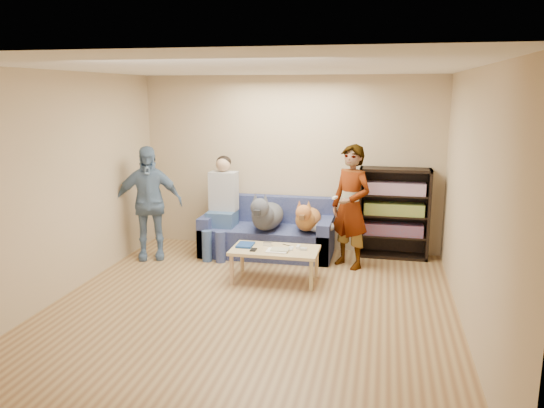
% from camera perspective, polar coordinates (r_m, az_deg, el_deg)
% --- Properties ---
extents(ground, '(5.00, 5.00, 0.00)m').
position_cam_1_polar(ground, '(5.97, -2.46, -11.36)').
color(ground, olive).
rests_on(ground, ground).
extents(ceiling, '(5.00, 5.00, 0.00)m').
position_cam_1_polar(ceiling, '(5.48, -2.71, 14.46)').
color(ceiling, white).
rests_on(ceiling, ground).
extents(wall_back, '(4.50, 0.00, 4.50)m').
position_cam_1_polar(wall_back, '(7.99, 1.96, 4.37)').
color(wall_back, tan).
rests_on(wall_back, ground).
extents(wall_front, '(4.50, 0.00, 4.50)m').
position_cam_1_polar(wall_front, '(3.30, -13.68, -7.23)').
color(wall_front, tan).
rests_on(wall_front, ground).
extents(wall_left, '(0.00, 5.00, 5.00)m').
position_cam_1_polar(wall_left, '(6.51, -22.12, 1.72)').
color(wall_left, tan).
rests_on(wall_left, ground).
extents(wall_right, '(0.00, 5.00, 5.00)m').
position_cam_1_polar(wall_right, '(5.47, 20.87, -0.02)').
color(wall_right, tan).
rests_on(wall_right, ground).
extents(blanket, '(0.44, 0.37, 0.15)m').
position_cam_1_polar(blanket, '(7.49, 5.18, -2.40)').
color(blanket, '#B1B2B7').
rests_on(blanket, sofa).
extents(person_standing_right, '(0.73, 0.69, 1.68)m').
position_cam_1_polar(person_standing_right, '(7.22, 8.48, -0.30)').
color(person_standing_right, gray).
rests_on(person_standing_right, ground).
extents(person_standing_left, '(1.03, 0.71, 1.62)m').
position_cam_1_polar(person_standing_left, '(7.72, -13.17, 0.11)').
color(person_standing_left, '#687FA6').
rests_on(person_standing_left, ground).
extents(held_controller, '(0.07, 0.12, 0.03)m').
position_cam_1_polar(held_controller, '(7.01, 6.78, 0.68)').
color(held_controller, white).
rests_on(held_controller, person_standing_right).
extents(notebook_blue, '(0.20, 0.26, 0.03)m').
position_cam_1_polar(notebook_blue, '(6.84, -2.89, -4.41)').
color(notebook_blue, navy).
rests_on(notebook_blue, coffee_table).
extents(papers, '(0.26, 0.20, 0.02)m').
position_cam_1_polar(papers, '(6.60, 0.57, -5.05)').
color(papers, white).
rests_on(papers, coffee_table).
extents(magazine, '(0.22, 0.17, 0.01)m').
position_cam_1_polar(magazine, '(6.61, 0.86, -4.90)').
color(magazine, '#B1AF8E').
rests_on(magazine, coffee_table).
extents(camera_silver, '(0.11, 0.06, 0.05)m').
position_cam_1_polar(camera_silver, '(6.84, -0.46, -4.29)').
color(camera_silver, silver).
rests_on(camera_silver, coffee_table).
extents(controller_a, '(0.04, 0.13, 0.03)m').
position_cam_1_polar(controller_a, '(6.75, 2.83, -4.61)').
color(controller_a, white).
rests_on(controller_a, coffee_table).
extents(controller_b, '(0.09, 0.06, 0.03)m').
position_cam_1_polar(controller_b, '(6.66, 3.40, -4.85)').
color(controller_b, silver).
rests_on(controller_b, coffee_table).
extents(headphone_cup_a, '(0.07, 0.07, 0.02)m').
position_cam_1_polar(headphone_cup_a, '(6.65, 1.98, -4.91)').
color(headphone_cup_a, white).
rests_on(headphone_cup_a, coffee_table).
extents(headphone_cup_b, '(0.07, 0.07, 0.02)m').
position_cam_1_polar(headphone_cup_b, '(6.72, 2.10, -4.71)').
color(headphone_cup_b, white).
rests_on(headphone_cup_b, coffee_table).
extents(pen_orange, '(0.13, 0.06, 0.01)m').
position_cam_1_polar(pen_orange, '(6.56, -0.14, -5.19)').
color(pen_orange, orange).
rests_on(pen_orange, coffee_table).
extents(pen_black, '(0.13, 0.08, 0.01)m').
position_cam_1_polar(pen_black, '(6.85, 1.61, -4.44)').
color(pen_black, black).
rests_on(pen_black, coffee_table).
extents(wallet, '(0.07, 0.12, 0.02)m').
position_cam_1_polar(wallet, '(6.65, -2.01, -4.94)').
color(wallet, black).
rests_on(wallet, coffee_table).
extents(sofa, '(1.90, 0.85, 0.82)m').
position_cam_1_polar(sofa, '(7.85, -0.42, -3.36)').
color(sofa, '#515B93').
rests_on(sofa, ground).
extents(person_seated, '(0.40, 0.73, 1.47)m').
position_cam_1_polar(person_seated, '(7.79, -5.42, 0.18)').
color(person_seated, '#426791').
rests_on(person_seated, sofa).
extents(dog_gray, '(0.42, 1.25, 0.61)m').
position_cam_1_polar(dog_gray, '(7.53, -0.61, -1.20)').
color(dog_gray, '#474850').
rests_on(dog_gray, sofa).
extents(dog_tan, '(0.36, 1.14, 0.52)m').
position_cam_1_polar(dog_tan, '(7.50, 3.83, -1.55)').
color(dog_tan, '#C3733B').
rests_on(dog_tan, sofa).
extents(coffee_table, '(1.10, 0.60, 0.42)m').
position_cam_1_polar(coffee_table, '(6.72, 0.32, -5.22)').
color(coffee_table, '#D5C083').
rests_on(coffee_table, ground).
extents(bookshelf, '(1.00, 0.34, 1.30)m').
position_cam_1_polar(bookshelf, '(7.81, 12.96, -0.74)').
color(bookshelf, black).
rests_on(bookshelf, ground).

